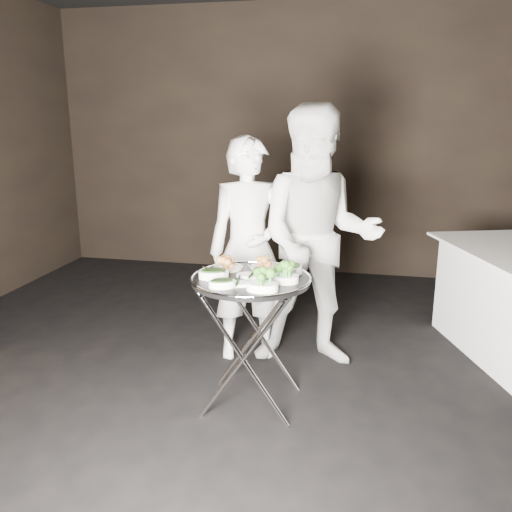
% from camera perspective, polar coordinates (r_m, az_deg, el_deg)
% --- Properties ---
extents(floor, '(6.00, 7.00, 0.05)m').
position_cam_1_polar(floor, '(3.35, -1.45, -18.71)').
color(floor, black).
rests_on(floor, ground).
extents(wall_back, '(6.00, 0.05, 3.00)m').
position_cam_1_polar(wall_back, '(6.28, 6.11, 11.79)').
color(wall_back, black).
rests_on(wall_back, floor).
extents(tray_stand, '(0.57, 0.48, 0.84)m').
position_cam_1_polar(tray_stand, '(3.43, -0.53, -8.41)').
color(tray_stand, silver).
rests_on(tray_stand, floor).
extents(serving_tray, '(0.74, 0.74, 0.04)m').
position_cam_1_polar(serving_tray, '(3.30, -0.54, -2.45)').
color(serving_tray, black).
rests_on(serving_tray, tray_stand).
extents(potato_plate_a, '(0.19, 0.19, 0.07)m').
position_cam_1_polar(potato_plate_a, '(3.48, -2.96, -0.88)').
color(potato_plate_a, beige).
rests_on(potato_plate_a, serving_tray).
extents(potato_plate_b, '(0.21, 0.21, 0.07)m').
position_cam_1_polar(potato_plate_b, '(3.48, 1.06, -0.82)').
color(potato_plate_b, beige).
rests_on(potato_plate_b, serving_tray).
extents(greens_bowl, '(0.13, 0.13, 0.08)m').
position_cam_1_polar(greens_bowl, '(3.39, 3.78, -1.24)').
color(greens_bowl, white).
rests_on(greens_bowl, serving_tray).
extents(asparagus_plate_a, '(0.20, 0.12, 0.04)m').
position_cam_1_polar(asparagus_plate_a, '(3.30, -0.40, -1.96)').
color(asparagus_plate_a, white).
rests_on(asparagus_plate_a, serving_tray).
extents(asparagus_plate_b, '(0.18, 0.12, 0.03)m').
position_cam_1_polar(asparagus_plate_b, '(3.15, -1.94, -2.82)').
color(asparagus_plate_b, white).
rests_on(asparagus_plate_b, serving_tray).
extents(spinach_bowl_a, '(0.21, 0.16, 0.08)m').
position_cam_1_polar(spinach_bowl_a, '(3.28, -4.47, -1.80)').
color(spinach_bowl_a, white).
rests_on(spinach_bowl_a, serving_tray).
extents(spinach_bowl_b, '(0.18, 0.15, 0.06)m').
position_cam_1_polar(spinach_bowl_b, '(3.11, -3.60, -2.82)').
color(spinach_bowl_b, white).
rests_on(spinach_bowl_b, serving_tray).
extents(broccoli_bowl_a, '(0.19, 0.15, 0.07)m').
position_cam_1_polar(broccoli_bowl_a, '(3.20, 2.94, -2.22)').
color(broccoli_bowl_a, white).
rests_on(broccoli_bowl_a, serving_tray).
extents(broccoli_bowl_b, '(0.19, 0.14, 0.08)m').
position_cam_1_polar(broccoli_bowl_b, '(3.05, 0.67, -3.05)').
color(broccoli_bowl_b, white).
rests_on(broccoli_bowl_b, serving_tray).
extents(serving_utensils, '(0.58, 0.44, 0.01)m').
position_cam_1_polar(serving_utensils, '(3.35, -0.01, -1.13)').
color(serving_utensils, silver).
rests_on(serving_utensils, serving_tray).
extents(waiter_left, '(0.71, 0.59, 1.67)m').
position_cam_1_polar(waiter_left, '(4.04, -0.72, 0.67)').
color(waiter_left, white).
rests_on(waiter_left, floor).
extents(waiter_right, '(1.00, 0.83, 1.90)m').
position_cam_1_polar(waiter_right, '(3.90, 6.54, 1.75)').
color(waiter_right, white).
rests_on(waiter_right, floor).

